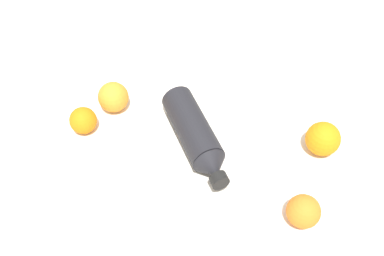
{
  "coord_description": "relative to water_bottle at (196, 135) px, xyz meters",
  "views": [
    {
      "loc": [
        -0.05,
        -0.66,
        0.81
      ],
      "look_at": [
        0.03,
        -0.0,
        0.04
      ],
      "focal_mm": 40.79,
      "sensor_mm": 36.0,
      "label": 1
    }
  ],
  "objects": [
    {
      "name": "orange_3",
      "position": [
        -0.19,
        0.15,
        -0.0
      ],
      "size": [
        0.08,
        0.08,
        0.08
      ],
      "primitive_type": "sphere",
      "color": "orange",
      "rests_on": "ground_plane"
    },
    {
      "name": "orange_1",
      "position": [
        0.29,
        -0.04,
        0.0
      ],
      "size": [
        0.08,
        0.08,
        0.08
      ],
      "primitive_type": "sphere",
      "color": "orange",
      "rests_on": "ground_plane"
    },
    {
      "name": "orange_2",
      "position": [
        0.19,
        -0.22,
        -0.0
      ],
      "size": [
        0.07,
        0.07,
        0.07
      ],
      "primitive_type": "sphere",
      "color": "orange",
      "rests_on": "ground_plane"
    },
    {
      "name": "ground_plane",
      "position": [
        -0.04,
        0.03,
        -0.04
      ],
      "size": [
        2.4,
        2.4,
        0.0
      ],
      "primitive_type": "plane",
      "color": "silver"
    },
    {
      "name": "water_bottle",
      "position": [
        0.0,
        0.0,
        0.0
      ],
      "size": [
        0.14,
        0.28,
        0.08
      ],
      "rotation": [
        0.0,
        0.0,
        4.97
      ],
      "color": "black",
      "rests_on": "ground_plane"
    },
    {
      "name": "orange_0",
      "position": [
        -0.26,
        0.08,
        -0.01
      ],
      "size": [
        0.07,
        0.07,
        0.07
      ],
      "primitive_type": "sphere",
      "color": "orange",
      "rests_on": "ground_plane"
    }
  ]
}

